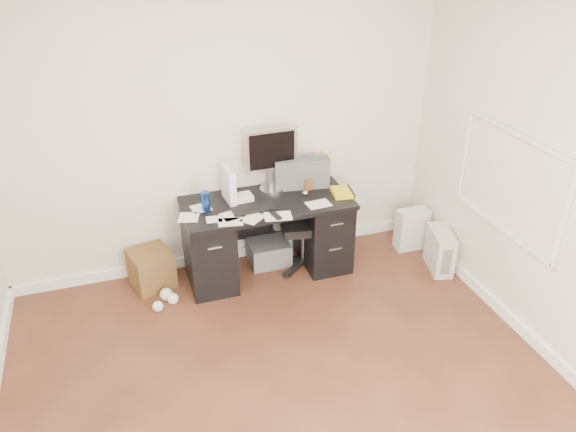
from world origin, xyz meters
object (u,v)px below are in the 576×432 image
pc_tower (440,250)px  wicker_basket (151,268)px  desk (268,235)px  lcd_monitor (271,160)px  office_chair (304,217)px  keyboard (254,209)px

pc_tower → wicker_basket: bearing=-178.6°
desk → pc_tower: (1.56, -0.47, -0.20)m
lcd_monitor → pc_tower: 1.81m
desk → pc_tower: desk is taller
desk → lcd_monitor: 0.69m
office_chair → wicker_basket: size_ratio=2.99×
office_chair → wicker_basket: bearing=-175.7°
office_chair → wicker_basket: office_chair is taller
wicker_basket → pc_tower: bearing=-12.7°
desk → keyboard: size_ratio=3.95×
keyboard → lcd_monitor: bearing=48.9°
lcd_monitor → desk: bearing=-119.9°
desk → pc_tower: bearing=-16.7°
lcd_monitor → office_chair: lcd_monitor is taller
lcd_monitor → office_chair: (0.26, -0.19, -0.53)m
wicker_basket → lcd_monitor: bearing=3.6°
pc_tower → office_chair: bearing=172.6°
lcd_monitor → wicker_basket: lcd_monitor is taller
desk → lcd_monitor: (0.11, 0.20, 0.65)m
keyboard → office_chair: size_ratio=0.37×
office_chair → lcd_monitor: bearing=151.9°
lcd_monitor → keyboard: size_ratio=1.60×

